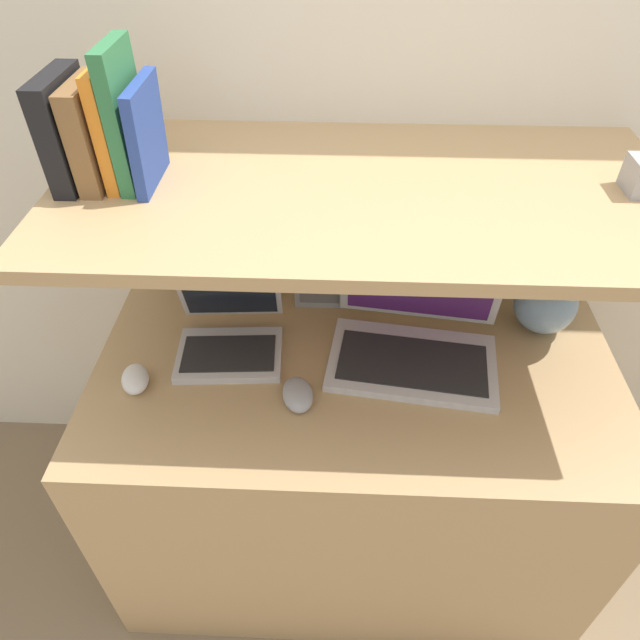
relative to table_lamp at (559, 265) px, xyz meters
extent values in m
cube|color=silver|center=(-0.46, 0.25, 0.24)|extent=(6.00, 0.05, 2.40)
cube|color=tan|center=(-0.46, -0.16, -0.57)|extent=(1.24, 0.68, 0.76)
cube|color=silver|center=(-0.46, 0.20, -0.37)|extent=(1.24, 0.04, 1.16)
cube|color=tan|center=(-0.46, -0.08, 0.22)|extent=(1.24, 0.61, 0.03)
ellipsoid|color=#7593B2|center=(0.00, 0.00, -0.12)|extent=(0.15, 0.15, 0.15)
cylinder|color=tan|center=(0.00, 0.00, -0.02)|extent=(0.02, 0.02, 0.03)
cone|color=beige|center=(0.00, 0.00, 0.05)|extent=(0.24, 0.24, 0.13)
cube|color=silver|center=(-0.33, -0.15, -0.18)|extent=(0.41, 0.28, 0.02)
cube|color=#232326|center=(-0.33, -0.16, -0.17)|extent=(0.36, 0.21, 0.00)
cube|color=silver|center=(-0.31, -0.01, -0.06)|extent=(0.39, 0.10, 0.24)
cube|color=#4C1E60|center=(-0.31, -0.02, -0.06)|extent=(0.35, 0.09, 0.21)
cube|color=silver|center=(-0.76, -0.14, -0.18)|extent=(0.26, 0.19, 0.02)
cube|color=#232326|center=(-0.76, -0.15, -0.17)|extent=(0.22, 0.13, 0.00)
cube|color=silver|center=(-0.77, -0.03, -0.10)|extent=(0.25, 0.08, 0.15)
cube|color=black|center=(-0.77, -0.03, -0.10)|extent=(0.22, 0.06, 0.13)
ellipsoid|color=#99999E|center=(-0.59, -0.27, -0.17)|extent=(0.09, 0.11, 0.04)
ellipsoid|color=white|center=(-0.96, -0.24, -0.17)|extent=(0.08, 0.10, 0.04)
cube|color=gray|center=(-0.56, 0.09, -0.13)|extent=(0.13, 0.07, 0.12)
cube|color=#59595B|center=(-0.56, 0.05, -0.13)|extent=(0.10, 0.00, 0.08)
cube|color=black|center=(-1.03, -0.08, 0.34)|extent=(0.04, 0.17, 0.20)
cube|color=brown|center=(-0.98, -0.08, 0.33)|extent=(0.04, 0.16, 0.19)
cube|color=orange|center=(-0.94, -0.08, 0.35)|extent=(0.02, 0.14, 0.22)
cube|color=#2D7042|center=(-0.91, -0.08, 0.37)|extent=(0.03, 0.14, 0.26)
cube|color=#284293|center=(-0.88, -0.08, 0.33)|extent=(0.03, 0.17, 0.19)
camera|label=1|loc=(-0.51, -1.10, 0.78)|focal=32.00mm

